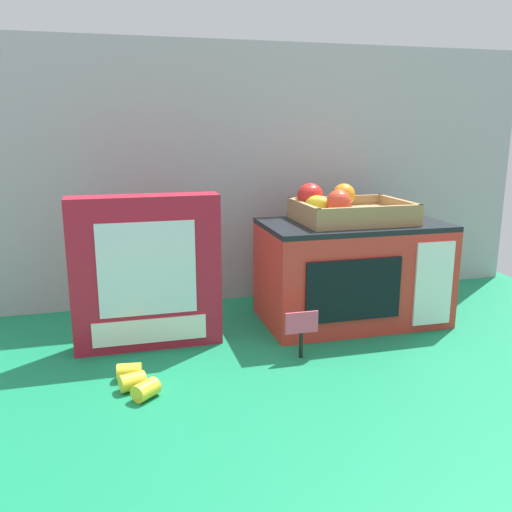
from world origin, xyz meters
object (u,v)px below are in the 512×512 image
Objects in this scene: food_groups_crate at (344,209)px; price_sign at (302,327)px; toy_microwave at (352,272)px; loose_toy_banana at (136,381)px; cookie_set_box at (147,273)px.

food_groups_crate is 2.59× the size of price_sign.
food_groups_crate reaches higher than toy_microwave.
loose_toy_banana is at bearing -155.70° from toy_microwave.
loose_toy_banana is at bearing -171.14° from price_sign.
price_sign is at bearing 8.86° from loose_toy_banana.
toy_microwave is at bearing -48.37° from food_groups_crate.
toy_microwave is at bearing 24.30° from loose_toy_banana.
cookie_set_box is (-0.49, -0.04, 0.04)m from toy_microwave.
price_sign is 0.78× the size of loose_toy_banana.
toy_microwave is 1.31× the size of cookie_set_box.
loose_toy_banana is at bearing -153.16° from food_groups_crate.
food_groups_crate is 0.34m from price_sign.
cookie_set_box is (-0.47, -0.06, -0.11)m from food_groups_crate.
toy_microwave is 4.30× the size of price_sign.
toy_microwave is at bearing 4.56° from cookie_set_box.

